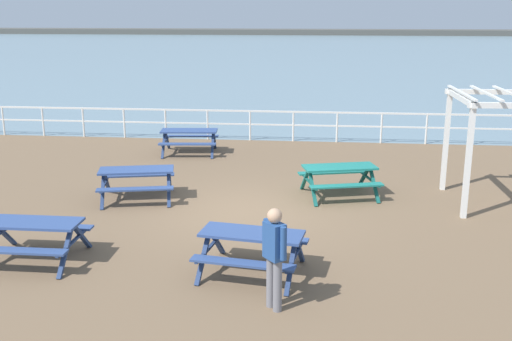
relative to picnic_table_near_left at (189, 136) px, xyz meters
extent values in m
cube|color=brown|center=(2.50, -5.53, -0.68)|extent=(30.00, 24.00, 0.20)
cube|color=gray|center=(2.50, 47.22, -0.58)|extent=(142.00, 90.00, 0.01)
cube|color=#4C4C47|center=(2.50, 90.22, -0.58)|extent=(142.00, 6.00, 1.80)
cube|color=white|center=(2.50, 2.22, 0.47)|extent=(23.00, 0.06, 0.06)
cube|color=white|center=(2.50, 2.22, -0.01)|extent=(23.00, 0.05, 0.05)
cylinder|color=white|center=(-7.47, 2.22, -0.06)|extent=(0.07, 0.07, 1.05)
cylinder|color=white|center=(-5.94, 2.22, -0.06)|extent=(0.07, 0.07, 1.05)
cylinder|color=white|center=(-4.40, 2.22, -0.06)|extent=(0.07, 0.07, 1.05)
cylinder|color=white|center=(-2.87, 2.22, -0.06)|extent=(0.07, 0.07, 1.05)
cylinder|color=white|center=(-1.34, 2.22, -0.06)|extent=(0.07, 0.07, 1.05)
cylinder|color=white|center=(0.20, 2.22, -0.06)|extent=(0.07, 0.07, 1.05)
cylinder|color=white|center=(1.73, 2.22, -0.06)|extent=(0.07, 0.07, 1.05)
cylinder|color=white|center=(3.26, 2.22, -0.06)|extent=(0.07, 0.07, 1.05)
cylinder|color=white|center=(4.80, 2.22, -0.06)|extent=(0.07, 0.07, 1.05)
cylinder|color=white|center=(6.33, 2.22, -0.06)|extent=(0.07, 0.07, 1.05)
cylinder|color=white|center=(7.86, 2.22, -0.06)|extent=(0.07, 0.07, 1.05)
cylinder|color=white|center=(9.40, 2.22, -0.06)|extent=(0.07, 0.07, 1.05)
cube|color=#334C84|center=(0.00, 0.00, 0.17)|extent=(1.86, 0.86, 0.05)
cube|color=#334C84|center=(-0.06, 0.62, -0.13)|extent=(1.82, 0.43, 0.04)
cube|color=#334C84|center=(0.06, -0.62, -0.13)|extent=(1.82, 0.43, 0.04)
cube|color=navy|center=(0.74, 0.45, -0.21)|extent=(0.15, 0.80, 0.79)
cube|color=navy|center=(0.81, -0.30, -0.21)|extent=(0.15, 0.80, 0.79)
cube|color=navy|center=(0.78, 0.07, -0.16)|extent=(0.20, 1.50, 0.04)
cube|color=navy|center=(-0.81, 0.30, -0.21)|extent=(0.15, 0.80, 0.79)
cube|color=navy|center=(-0.74, -0.45, -0.21)|extent=(0.15, 0.80, 0.79)
cube|color=navy|center=(-0.78, -0.07, -0.16)|extent=(0.20, 1.50, 0.04)
cube|color=#1E7A70|center=(4.68, -4.16, 0.17)|extent=(1.92, 1.14, 0.05)
cube|color=#1E7A70|center=(4.52, -3.56, -0.13)|extent=(1.81, 0.71, 0.04)
cube|color=#1E7A70|center=(4.84, -4.76, -0.13)|extent=(1.81, 0.71, 0.04)
cube|color=#165B54|center=(5.34, -3.60, -0.21)|extent=(0.28, 0.79, 0.79)
cube|color=#165B54|center=(5.53, -4.32, -0.21)|extent=(0.28, 0.79, 0.79)
cube|color=#165B54|center=(5.44, -3.96, -0.16)|extent=(0.44, 1.46, 0.04)
cube|color=#165B54|center=(3.83, -4.00, -0.21)|extent=(0.28, 0.79, 0.79)
cube|color=#165B54|center=(4.03, -4.72, -0.21)|extent=(0.28, 0.79, 0.79)
cube|color=#165B54|center=(3.93, -4.36, -0.16)|extent=(0.44, 1.46, 0.04)
cube|color=#334C84|center=(3.00, -8.94, 0.17)|extent=(1.89, 0.96, 0.05)
cube|color=#334C84|center=(3.10, -8.32, -0.13)|extent=(1.82, 0.53, 0.04)
cube|color=#334C84|center=(2.91, -9.55, -0.13)|extent=(1.82, 0.53, 0.04)
cube|color=navy|center=(3.83, -8.68, -0.21)|extent=(0.20, 0.80, 0.79)
cube|color=navy|center=(3.72, -9.43, -0.21)|extent=(0.20, 0.80, 0.79)
cube|color=navy|center=(3.77, -9.06, -0.16)|extent=(0.29, 1.49, 0.04)
cube|color=navy|center=(2.29, -8.45, -0.21)|extent=(0.20, 0.80, 0.79)
cube|color=navy|center=(2.17, -9.19, -0.21)|extent=(0.20, 0.80, 0.79)
cube|color=navy|center=(2.23, -8.82, -0.16)|extent=(0.29, 1.49, 0.04)
cube|color=#334C84|center=(-1.11, -8.80, 0.17)|extent=(1.80, 0.71, 0.05)
cube|color=#334C84|center=(-1.11, -8.18, -0.13)|extent=(1.80, 0.27, 0.04)
cube|color=#334C84|center=(-1.11, -9.42, -0.13)|extent=(1.80, 0.27, 0.04)
cube|color=navy|center=(-0.33, -8.43, -0.21)|extent=(0.08, 0.79, 0.79)
cube|color=navy|center=(-0.33, -9.18, -0.21)|extent=(0.08, 0.79, 0.79)
cube|color=navy|center=(-0.33, -8.80, -0.16)|extent=(0.06, 1.50, 0.04)
cube|color=navy|center=(-1.89, -8.42, -0.21)|extent=(0.08, 0.79, 0.79)
cube|color=#334C84|center=(-0.27, -4.94, 0.17)|extent=(1.91, 1.07, 0.05)
cube|color=#334C84|center=(-0.40, -4.33, -0.13)|extent=(1.81, 0.64, 0.04)
cube|color=#334C84|center=(-0.14, -5.55, -0.13)|extent=(1.81, 0.64, 0.04)
cube|color=navy|center=(0.41, -4.41, -0.21)|extent=(0.25, 0.79, 0.79)
cube|color=navy|center=(0.57, -5.14, -0.21)|extent=(0.25, 0.79, 0.79)
cube|color=navy|center=(0.49, -4.77, -0.16)|extent=(0.38, 1.48, 0.04)
cube|color=navy|center=(-1.11, -4.74, -0.21)|extent=(0.25, 0.79, 0.79)
cube|color=navy|center=(-0.95, -5.47, -0.21)|extent=(0.25, 0.79, 0.79)
cube|color=navy|center=(-1.03, -5.11, -0.16)|extent=(0.38, 1.48, 0.04)
cylinder|color=slate|center=(3.55, -10.29, -0.16)|extent=(0.14, 0.14, 0.85)
cylinder|color=slate|center=(3.43, -10.15, -0.16)|extent=(0.14, 0.14, 0.85)
cube|color=#264C8C|center=(3.49, -10.22, 0.56)|extent=(0.39, 0.40, 0.58)
cylinder|color=#264C8C|center=(3.63, -10.39, 0.58)|extent=(0.09, 0.09, 0.52)
cylinder|color=#264C8C|center=(3.35, -10.05, 0.58)|extent=(0.09, 0.09, 0.52)
sphere|color=tan|center=(3.49, -10.22, 0.96)|extent=(0.23, 0.23, 0.23)
cube|color=white|center=(7.39, -3.32, 0.67)|extent=(0.12, 0.12, 2.50)
cube|color=white|center=(7.43, -5.52, 0.67)|extent=(0.12, 0.12, 2.50)
cube|color=white|center=(7.41, -4.42, 1.98)|extent=(0.17, 2.44, 0.12)
cube|color=white|center=(8.49, -3.30, 1.98)|extent=(2.44, 0.17, 0.12)
cube|color=white|center=(7.41, -4.42, 2.10)|extent=(0.13, 2.56, 0.04)
cube|color=white|center=(7.96, -4.41, 2.10)|extent=(0.13, 2.56, 0.04)
cube|color=white|center=(8.51, -4.40, 2.10)|extent=(0.13, 2.56, 0.04)
camera|label=1|loc=(4.08, -18.88, 4.00)|focal=42.62mm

